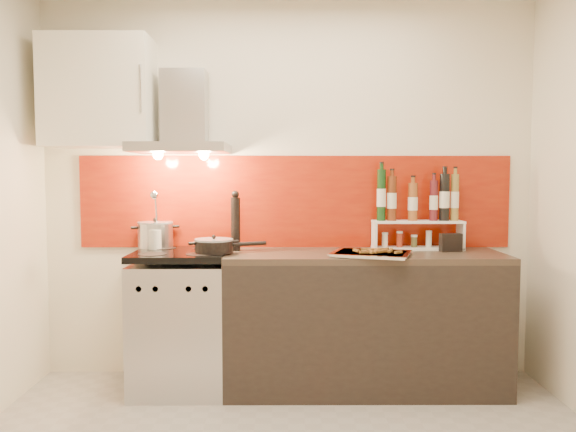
{
  "coord_description": "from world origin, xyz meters",
  "views": [
    {
      "loc": [
        -0.01,
        -2.53,
        1.39
      ],
      "look_at": [
        0.0,
        0.95,
        1.15
      ],
      "focal_mm": 35.0,
      "sensor_mm": 36.0,
      "label": 1
    }
  ],
  "objects_px": {
    "saute_pan": "(215,246)",
    "baking_tray": "(372,253)",
    "pepper_mill": "(236,222)",
    "stock_pot": "(156,234)",
    "range_stove": "(182,322)",
    "counter": "(364,320)"
  },
  "relations": [
    {
      "from": "range_stove",
      "to": "counter",
      "type": "relative_size",
      "value": 0.51
    },
    {
      "from": "saute_pan",
      "to": "baking_tray",
      "type": "height_order",
      "value": "saute_pan"
    },
    {
      "from": "baking_tray",
      "to": "pepper_mill",
      "type": "bearing_deg",
      "value": 164.2
    },
    {
      "from": "saute_pan",
      "to": "baking_tray",
      "type": "distance_m",
      "value": 0.99
    },
    {
      "from": "saute_pan",
      "to": "pepper_mill",
      "type": "xyz_separation_m",
      "value": [
        0.12,
        0.17,
        0.14
      ]
    },
    {
      "from": "counter",
      "to": "stock_pot",
      "type": "height_order",
      "value": "stock_pot"
    },
    {
      "from": "counter",
      "to": "pepper_mill",
      "type": "height_order",
      "value": "pepper_mill"
    },
    {
      "from": "stock_pot",
      "to": "pepper_mill",
      "type": "distance_m",
      "value": 0.58
    },
    {
      "from": "pepper_mill",
      "to": "baking_tray",
      "type": "height_order",
      "value": "pepper_mill"
    },
    {
      "from": "range_stove",
      "to": "pepper_mill",
      "type": "relative_size",
      "value": 2.26
    },
    {
      "from": "range_stove",
      "to": "stock_pot",
      "type": "relative_size",
      "value": 3.78
    },
    {
      "from": "range_stove",
      "to": "baking_tray",
      "type": "xyz_separation_m",
      "value": [
        1.22,
        -0.14,
        0.47
      ]
    },
    {
      "from": "range_stove",
      "to": "counter",
      "type": "distance_m",
      "value": 1.2
    },
    {
      "from": "stock_pot",
      "to": "saute_pan",
      "type": "distance_m",
      "value": 0.52
    },
    {
      "from": "saute_pan",
      "to": "stock_pot",
      "type": "bearing_deg",
      "value": 148.95
    },
    {
      "from": "pepper_mill",
      "to": "saute_pan",
      "type": "bearing_deg",
      "value": -124.79
    },
    {
      "from": "counter",
      "to": "saute_pan",
      "type": "height_order",
      "value": "saute_pan"
    },
    {
      "from": "baking_tray",
      "to": "range_stove",
      "type": "bearing_deg",
      "value": 173.3
    },
    {
      "from": "range_stove",
      "to": "stock_pot",
      "type": "height_order",
      "value": "stock_pot"
    },
    {
      "from": "range_stove",
      "to": "pepper_mill",
      "type": "distance_m",
      "value": 0.75
    },
    {
      "from": "counter",
      "to": "baking_tray",
      "type": "height_order",
      "value": "baking_tray"
    },
    {
      "from": "stock_pot",
      "to": "baking_tray",
      "type": "height_order",
      "value": "stock_pot"
    }
  ]
}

